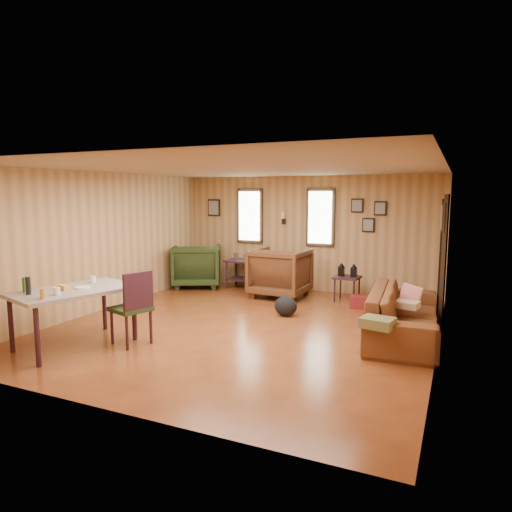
{
  "coord_description": "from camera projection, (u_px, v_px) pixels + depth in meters",
  "views": [
    {
      "loc": [
        2.94,
        -6.14,
        2.03
      ],
      "look_at": [
        0.0,
        0.4,
        1.05
      ],
      "focal_mm": 32.0,
      "sensor_mm": 36.0,
      "label": 1
    }
  ],
  "objects": [
    {
      "name": "cooler",
      "position": [
        359.0,
        302.0,
        8.14
      ],
      "size": [
        0.33,
        0.25,
        0.22
      ],
      "rotation": [
        0.0,
        0.0,
        0.09
      ],
      "color": "maroon",
      "rests_on": "ground"
    },
    {
      "name": "sofa",
      "position": [
        404.0,
        306.0,
        6.47
      ],
      "size": [
        0.85,
        2.38,
        0.91
      ],
      "primitive_type": "imported",
      "rotation": [
        0.0,
        0.0,
        1.64
      ],
      "color": "brown",
      "rests_on": "ground"
    },
    {
      "name": "dining_chair",
      "position": [
        134.0,
        304.0,
        6.1
      ],
      "size": [
        0.58,
        0.58,
        1.01
      ],
      "rotation": [
        0.0,
        0.0,
        -0.32
      ],
      "color": "#263518",
      "rests_on": "ground"
    },
    {
      "name": "backpack",
      "position": [
        286.0,
        306.0,
        7.61
      ],
      "size": [
        0.47,
        0.42,
        0.33
      ],
      "rotation": [
        0.0,
        0.0,
        -0.4
      ],
      "color": "black",
      "rests_on": "ground"
    },
    {
      "name": "end_table",
      "position": [
        241.0,
        268.0,
        9.9
      ],
      "size": [
        0.6,
        0.55,
        0.76
      ],
      "rotation": [
        0.0,
        0.0,
        -0.02
      ],
      "color": "#351722",
      "rests_on": "ground"
    },
    {
      "name": "side_table",
      "position": [
        347.0,
        275.0,
        8.63
      ],
      "size": [
        0.49,
        0.49,
        0.74
      ],
      "rotation": [
        0.0,
        0.0,
        -0.07
      ],
      "color": "#351722",
      "rests_on": "ground"
    },
    {
      "name": "recliner_green",
      "position": [
        197.0,
        264.0,
        10.0
      ],
      "size": [
        1.31,
        1.28,
        1.03
      ],
      "primitive_type": "imported",
      "rotation": [
        0.0,
        0.0,
        -2.68
      ],
      "color": "#263518",
      "rests_on": "ground"
    },
    {
      "name": "dining_table",
      "position": [
        72.0,
        294.0,
        6.04
      ],
      "size": [
        1.32,
        1.73,
        1.0
      ],
      "rotation": [
        0.0,
        0.0,
        -0.3
      ],
      "color": "gray",
      "rests_on": "ground"
    },
    {
      "name": "room",
      "position": [
        263.0,
        248.0,
        7.04
      ],
      "size": [
        5.54,
        6.04,
        2.44
      ],
      "color": "brown",
      "rests_on": "ground"
    },
    {
      "name": "recliner_brown",
      "position": [
        280.0,
        270.0,
        9.01
      ],
      "size": [
        1.07,
        1.0,
        1.07
      ],
      "primitive_type": "imported",
      "rotation": [
        0.0,
        0.0,
        3.11
      ],
      "color": "#522F18",
      "rests_on": "ground"
    },
    {
      "name": "sofa_pillows",
      "position": [
        395.0,
        310.0,
        6.05
      ],
      "size": [
        0.63,
        1.65,
        0.34
      ],
      "rotation": [
        0.0,
        0.0,
        -0.19
      ],
      "color": "brown",
      "rests_on": "sofa"
    }
  ]
}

